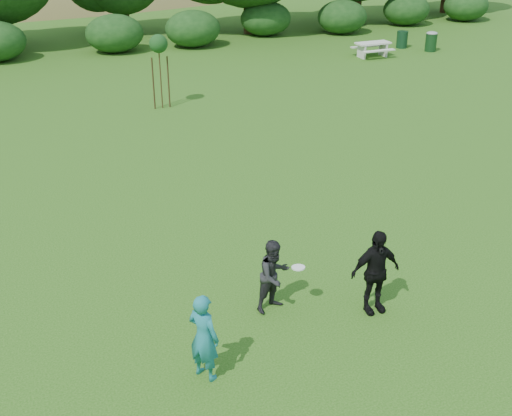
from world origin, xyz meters
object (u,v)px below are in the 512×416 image
(player_teal, at_px, (204,337))
(picnic_table, at_px, (373,47))
(trash_can_near, at_px, (402,40))
(player_black, at_px, (375,272))
(sapling, at_px, (159,46))
(player_grey, at_px, (274,276))
(trash_can_lidded, at_px, (431,41))

(player_teal, xyz_separation_m, picnic_table, (15.88, 20.18, -0.30))
(trash_can_near, bearing_deg, picnic_table, -153.64)
(player_black, distance_m, sapling, 15.09)
(player_grey, distance_m, trash_can_lidded, 25.76)
(player_teal, height_order, sapling, sapling)
(trash_can_near, bearing_deg, player_black, -125.45)
(player_teal, bearing_deg, sapling, -45.09)
(player_grey, xyz_separation_m, sapling, (1.54, 14.19, 1.66))
(sapling, distance_m, trash_can_lidded, 16.83)
(trash_can_lidded, bearing_deg, player_teal, -134.05)
(player_grey, height_order, trash_can_near, player_grey)
(player_teal, xyz_separation_m, player_black, (3.70, 0.59, 0.07))
(sapling, distance_m, picnic_table, 13.39)
(player_black, height_order, picnic_table, player_black)
(player_teal, bearing_deg, trash_can_near, -73.44)
(player_grey, height_order, trash_can_lidded, player_grey)
(picnic_table, bearing_deg, player_black, -121.88)
(player_grey, height_order, player_black, player_black)
(trash_can_near, xyz_separation_m, sapling, (-15.16, -5.94, 1.97))
(player_teal, relative_size, sapling, 0.57)
(player_black, xyz_separation_m, trash_can_near, (14.91, 20.95, -0.44))
(sapling, height_order, trash_can_lidded, sapling)
(picnic_table, bearing_deg, player_grey, -126.65)
(trash_can_near, bearing_deg, player_grey, -129.67)
(player_grey, height_order, sapling, sapling)
(sapling, relative_size, trash_can_lidded, 2.71)
(trash_can_near, height_order, trash_can_lidded, trash_can_lidded)
(picnic_table, bearing_deg, trash_can_lidded, 0.16)
(player_black, height_order, sapling, sapling)
(player_teal, distance_m, trash_can_near, 28.46)
(player_teal, xyz_separation_m, trash_can_lidded, (19.54, 20.19, -0.28))
(player_teal, xyz_separation_m, player_grey, (1.91, 1.40, -0.06))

